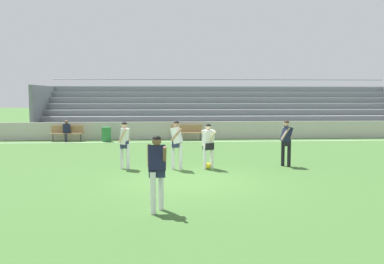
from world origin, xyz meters
TOP-DOWN VIEW (x-y plane):
  - ground_plane at (0.00, 0.00)m, footprint 160.00×160.00m
  - field_line_sideline at (0.00, 10.62)m, footprint 44.00×0.12m
  - sideline_wall at (0.00, 11.95)m, footprint 48.00×0.16m
  - bleacher_stand at (3.62, 15.50)m, footprint 24.91×5.49m
  - bench_far_right at (0.58, 11.31)m, footprint 1.80×0.40m
  - bench_far_left at (-6.27, 11.31)m, footprint 1.80×0.40m
  - trash_bin at (-4.02, 11.05)m, footprint 0.52×0.52m
  - spectator_seated at (-6.27, 11.19)m, footprint 0.36×0.42m
  - player_white_wide_left at (-0.29, 2.01)m, footprint 0.46×0.60m
  - player_white_overlapping at (0.83, 2.09)m, footprint 0.48×0.72m
  - player_dark_on_ball at (3.73, 2.38)m, footprint 0.54×0.46m
  - player_white_pressing_high at (-2.12, 2.26)m, footprint 0.40×0.51m
  - player_dark_trailing_run at (-0.88, -3.16)m, footprint 0.44×0.55m
  - soccer_ball at (0.81, 2.03)m, footprint 0.22×0.22m

SIDE VIEW (x-z plane):
  - ground_plane at x=0.00m, z-range 0.00..0.00m
  - field_line_sideline at x=0.00m, z-range 0.00..0.01m
  - soccer_ball at x=0.81m, z-range 0.00..0.22m
  - trash_bin at x=-4.02m, z-range 0.00..0.82m
  - sideline_wall at x=0.00m, z-range 0.00..1.05m
  - bench_far_right at x=0.58m, z-range 0.10..1.00m
  - bench_far_left at x=-6.27m, z-range 0.10..1.00m
  - spectator_seated at x=-6.27m, z-range 0.10..1.31m
  - player_white_overlapping at x=0.83m, z-range 0.15..1.75m
  - player_white_pressing_high at x=-2.12m, z-range 0.16..1.83m
  - player_dark_on_ball at x=3.73m, z-range 0.16..1.86m
  - player_dark_trailing_run at x=-0.88m, z-range 0.17..1.88m
  - player_white_wide_left at x=-0.29m, z-range 0.17..1.89m
  - bleacher_stand at x=3.62m, z-range -0.20..3.63m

